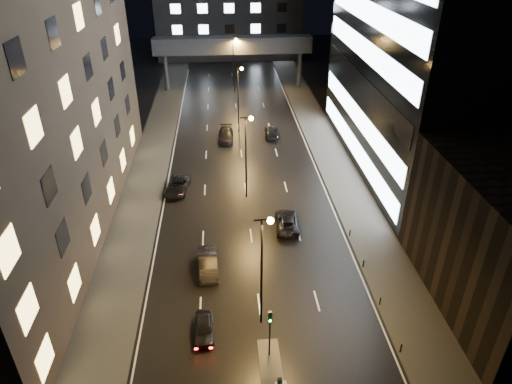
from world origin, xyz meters
TOP-DOWN VIEW (x-y plane):
  - ground at (0.00, 40.00)m, footprint 160.00×160.00m
  - sidewalk_left at (-12.50, 35.00)m, footprint 5.00×110.00m
  - sidewalk_right at (12.50, 35.00)m, footprint 5.00×110.00m
  - building_right_low at (20.00, 9.00)m, footprint 10.00×18.00m
  - building_far at (0.00, 98.00)m, footprint 34.00×14.00m
  - skybridge at (0.00, 70.00)m, footprint 30.00×3.00m
  - median_island at (0.30, 2.00)m, footprint 1.60×8.00m
  - traffic_signal_near at (0.30, 4.49)m, footprint 0.28×0.34m
  - bollard_row at (10.20, 6.50)m, footprint 0.12×25.12m
  - streetlight_near at (0.16, 8.00)m, footprint 1.45×0.50m
  - streetlight_mid_a at (0.16, 28.00)m, footprint 1.45×0.50m
  - streetlight_mid_b at (0.16, 48.00)m, footprint 1.45×0.50m
  - streetlight_far at (0.16, 68.00)m, footprint 1.45×0.50m
  - car_away_a at (-4.60, 7.08)m, footprint 1.65×3.80m
  - car_away_b at (-4.39, 14.80)m, footprint 2.03×5.04m
  - car_away_c at (-8.28, 29.92)m, footprint 3.18×5.64m
  - car_away_d at (-2.07, 44.97)m, footprint 2.42×5.50m
  - car_toward_a at (3.93, 21.33)m, footprint 2.66×5.22m
  - car_toward_b at (4.91, 45.89)m, footprint 2.38×5.10m

SIDE VIEW (x-z plane):
  - ground at x=0.00m, z-range 0.00..0.00m
  - sidewalk_left at x=-12.50m, z-range 0.00..0.15m
  - sidewalk_right at x=12.50m, z-range 0.00..0.15m
  - median_island at x=0.30m, z-range 0.00..0.15m
  - bollard_row at x=10.20m, z-range 0.00..0.90m
  - car_away_a at x=-4.60m, z-range 0.00..1.27m
  - car_toward_a at x=3.93m, z-range 0.00..1.41m
  - car_toward_b at x=4.91m, z-range 0.00..1.44m
  - car_away_c at x=-8.28m, z-range 0.00..1.49m
  - car_away_d at x=-2.07m, z-range 0.00..1.57m
  - car_away_b at x=-4.39m, z-range 0.00..1.63m
  - traffic_signal_near at x=0.30m, z-range 0.89..5.29m
  - building_right_low at x=20.00m, z-range 0.00..12.00m
  - streetlight_near at x=0.16m, z-range 1.42..11.57m
  - streetlight_mid_a at x=0.16m, z-range 1.42..11.57m
  - streetlight_mid_b at x=0.16m, z-range 1.42..11.57m
  - streetlight_far at x=0.16m, z-range 1.42..11.57m
  - skybridge at x=0.00m, z-range 3.34..13.34m
  - building_far at x=0.00m, z-range 0.00..25.00m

